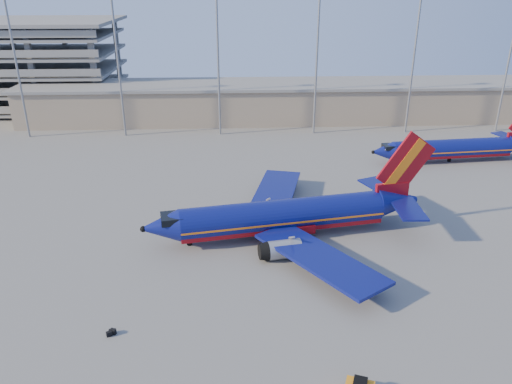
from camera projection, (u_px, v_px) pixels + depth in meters
ground at (252, 235)px, 64.32m from camera, size 220.00×220.00×0.00m
terminal_building at (285, 101)px, 116.34m from camera, size 122.00×16.00×8.50m
light_mast_row at (268, 49)px, 99.91m from camera, size 101.60×1.60×28.65m
aircraft_main at (289, 216)px, 63.38m from camera, size 37.66×35.92×12.84m
aircraft_second at (455, 148)px, 89.57m from camera, size 31.92×12.39×10.81m
luggage_pile at (112, 332)px, 46.25m from camera, size 0.93×0.83×0.52m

